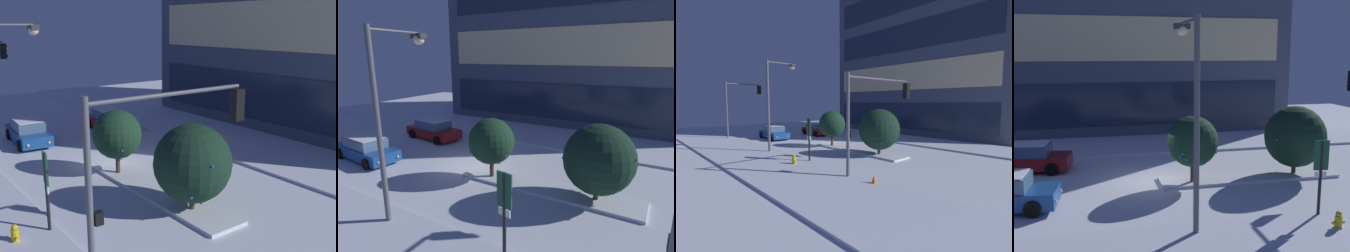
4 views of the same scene
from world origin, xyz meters
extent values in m
plane|color=silver|center=(0.00, 0.00, 0.00)|extent=(52.00, 52.00, 0.00)
cube|color=silver|center=(0.00, -7.93, 0.07)|extent=(52.00, 5.20, 0.14)
cube|color=silver|center=(0.00, 7.93, 0.07)|extent=(52.00, 5.20, 0.14)
cube|color=silver|center=(4.63, -0.40, 0.07)|extent=(9.00, 1.80, 0.14)
cube|color=#4C5466|center=(0.64, 17.37, 11.97)|extent=(24.23, 11.54, 23.94)
cube|color=#232D42|center=(0.64, 11.56, 2.39)|extent=(21.81, 0.10, 3.19)
cube|color=#F9E09E|center=(0.64, 11.56, 7.18)|extent=(21.81, 0.10, 3.19)
cube|color=#232D42|center=(0.64, 11.56, 11.97)|extent=(21.81, 0.10, 3.19)
cube|color=#19478C|center=(-6.73, -2.24, 0.53)|extent=(4.83, 2.21, 0.66)
cube|color=slate|center=(-6.73, -2.24, 1.14)|extent=(2.66, 1.84, 0.60)
cube|color=white|center=(-6.73, -2.24, 1.47)|extent=(2.47, 1.71, 0.04)
sphere|color=#F9E5B2|center=(-4.32, -1.84, 0.50)|extent=(0.16, 0.16, 0.16)
sphere|color=#F9E5B2|center=(-4.43, -3.06, 0.50)|extent=(0.16, 0.16, 0.16)
cylinder|color=black|center=(-5.11, -1.48, 0.33)|extent=(0.68, 0.28, 0.66)
cylinder|color=black|center=(-5.27, -3.28, 0.33)|extent=(0.68, 0.28, 0.66)
cylinder|color=black|center=(-8.19, -1.21, 0.33)|extent=(0.68, 0.28, 0.66)
cylinder|color=black|center=(-8.35, -3.01, 0.33)|extent=(0.68, 0.28, 0.66)
cube|color=maroon|center=(-6.39, 3.32, 0.53)|extent=(4.71, 2.37, 0.66)
cube|color=slate|center=(-6.39, 3.32, 1.14)|extent=(2.62, 1.95, 0.60)
cube|color=white|center=(-6.39, 3.32, 1.47)|extent=(2.43, 1.81, 0.04)
sphere|color=#F9E5B2|center=(-8.73, 2.95, 0.50)|extent=(0.16, 0.16, 0.16)
sphere|color=#F9E5B2|center=(-8.58, 4.21, 0.50)|extent=(0.16, 0.16, 0.16)
cylinder|color=black|center=(-7.98, 2.57, 0.33)|extent=(0.68, 0.30, 0.66)
cylinder|color=black|center=(-7.77, 4.41, 0.33)|extent=(0.68, 0.30, 0.66)
cylinder|color=black|center=(-5.02, 2.22, 0.33)|extent=(0.68, 0.30, 0.66)
cylinder|color=black|center=(-4.80, 4.06, 0.33)|extent=(0.68, 0.30, 0.66)
cylinder|color=#565960|center=(9.72, -6.13, 2.80)|extent=(0.18, 0.18, 5.61)
cylinder|color=#565960|center=(9.72, -3.54, 5.41)|extent=(0.12, 5.19, 0.12)
cube|color=black|center=(9.72, -0.94, 4.81)|extent=(0.32, 0.36, 1.00)
sphere|color=black|center=(9.72, -0.75, 5.13)|extent=(0.20, 0.20, 0.20)
sphere|color=orange|center=(9.72, -0.75, 4.81)|extent=(0.20, 0.20, 0.20)
sphere|color=black|center=(9.72, -0.75, 4.49)|extent=(0.20, 0.20, 0.20)
cube|color=black|center=(9.72, -5.91, 2.40)|extent=(0.20, 0.24, 0.36)
cylinder|color=#565960|center=(-10.00, -6.13, 3.17)|extent=(0.18, 0.18, 6.33)
cylinder|color=#565960|center=(-10.00, -4.27, 6.13)|extent=(0.12, 3.73, 0.12)
cube|color=black|center=(-10.00, -2.40, 5.53)|extent=(0.32, 0.36, 1.00)
sphere|color=black|center=(-10.00, -2.21, 5.85)|extent=(0.20, 0.20, 0.20)
sphere|color=orange|center=(-10.00, -2.21, 5.53)|extent=(0.20, 0.20, 0.20)
sphere|color=black|center=(-10.00, -2.21, 5.21)|extent=(0.20, 0.20, 0.20)
cylinder|color=#565960|center=(0.40, -6.16, 3.69)|extent=(0.20, 0.20, 7.39)
cylinder|color=#565960|center=(0.40, -5.05, 7.24)|extent=(0.10, 2.22, 0.10)
cube|color=#333338|center=(0.41, -3.94, 7.14)|extent=(0.56, 0.36, 0.20)
sphere|color=#F9E5B2|center=(0.41, -3.94, 7.01)|extent=(0.44, 0.44, 0.44)
cylinder|color=gold|center=(5.38, -6.85, 0.28)|extent=(0.26, 0.26, 0.56)
sphere|color=gold|center=(5.38, -6.85, 0.63)|extent=(0.22, 0.22, 0.22)
cylinder|color=gold|center=(5.20, -6.85, 0.31)|extent=(0.12, 0.10, 0.10)
cylinder|color=gold|center=(5.56, -6.85, 0.31)|extent=(0.12, 0.10, 0.10)
cylinder|color=black|center=(5.33, -5.64, 1.50)|extent=(0.12, 0.12, 3.01)
cube|color=#144C2D|center=(5.33, -5.64, 2.44)|extent=(0.55, 0.14, 1.13)
cube|color=white|center=(5.33, -5.64, 1.69)|extent=(0.44, 0.11, 0.24)
cylinder|color=#473323|center=(7.03, -0.45, 0.36)|extent=(0.22, 0.22, 0.72)
sphere|color=black|center=(7.03, -0.45, 2.03)|extent=(3.09, 3.09, 3.09)
sphere|color=blue|center=(7.99, -1.30, 1.15)|extent=(0.10, 0.10, 0.10)
sphere|color=blue|center=(7.78, -0.61, 0.67)|extent=(0.10, 0.10, 0.10)
sphere|color=blue|center=(7.16, 0.81, 1.12)|extent=(0.10, 0.10, 0.10)
sphere|color=blue|center=(5.67, -1.21, 2.09)|extent=(0.10, 0.10, 0.10)
sphere|color=blue|center=(8.51, -0.78, 2.40)|extent=(0.10, 0.10, 0.10)
sphere|color=blue|center=(7.07, 0.46, 0.76)|extent=(0.10, 0.10, 0.10)
cylinder|color=#473323|center=(1.66, -0.68, 0.53)|extent=(0.22, 0.22, 1.06)
sphere|color=#193823|center=(1.66, -0.68, 2.09)|extent=(2.40, 2.40, 2.40)
sphere|color=blue|center=(1.72, 0.40, 2.64)|extent=(0.10, 0.10, 0.10)
sphere|color=blue|center=(1.14, -1.59, 1.47)|extent=(0.10, 0.10, 0.10)
sphere|color=blue|center=(0.94, -1.60, 1.75)|extent=(0.10, 0.10, 0.10)
sphere|color=blue|center=(0.89, -1.48, 1.60)|extent=(0.10, 0.10, 0.10)
sphere|color=blue|center=(2.21, -0.80, 1.01)|extent=(0.10, 0.10, 0.10)
sphere|color=blue|center=(2.70, -1.02, 1.56)|extent=(0.10, 0.10, 0.10)
cone|color=orange|center=(11.42, -5.97, 0.28)|extent=(0.36, 0.36, 0.55)
camera|label=1|loc=(18.68, -10.39, 7.28)|focal=44.54mm
camera|label=2|loc=(9.19, -12.22, 6.35)|focal=29.74mm
camera|label=3|loc=(19.44, -15.10, 4.09)|focal=27.09mm
camera|label=4|loc=(-2.93, -18.84, 6.18)|focal=43.69mm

